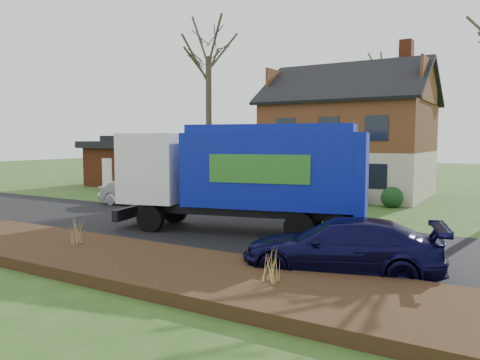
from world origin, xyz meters
The scene contains 12 objects.
ground centered at (0.00, 0.00, 0.00)m, with size 120.00×120.00×0.00m, color #2C4B19.
road centered at (0.00, 0.00, 0.01)m, with size 80.00×7.00×0.02m, color black.
mulch_verge centered at (0.00, -5.30, 0.15)m, with size 80.00×3.50×0.30m, color black.
main_house centered at (1.49, 13.91, 4.03)m, with size 12.95×8.95×9.26m.
ranch_house centered at (-12.00, 13.00, 1.81)m, with size 9.80×8.20×3.70m.
garbage_truck centered at (2.46, 0.42, 2.26)m, with size 9.47×4.47×3.92m.
silver_sedan centered at (-5.87, 3.63, 0.68)m, with size 1.43×4.10×1.35m, color #A6A9AE.
navy_wagon centered at (7.27, -3.11, 0.72)m, with size 2.01×4.93×1.43m, color black.
tree_front_west centered at (-4.15, 7.66, 9.20)m, with size 3.76×3.76×11.17m.
tree_back centered at (1.64, 23.11, 9.04)m, with size 3.42×3.42×10.84m.
grass_clump_mid centered at (-0.25, -4.94, 0.74)m, with size 0.32×0.26×0.89m.
grass_clump_east centered at (6.50, -5.38, 0.68)m, with size 0.30×0.25×0.75m.
Camera 1 is at (11.00, -14.25, 3.38)m, focal length 35.00 mm.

